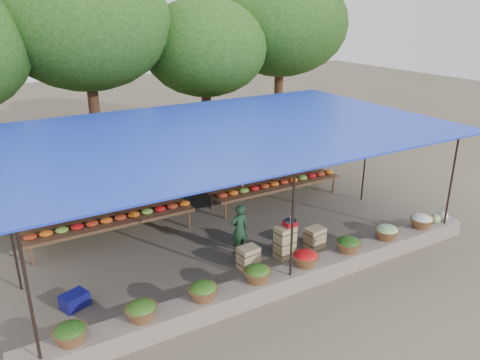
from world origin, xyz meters
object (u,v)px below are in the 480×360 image
crate_counter (284,245)px  weighing_scale (290,223)px  blue_crate_back (74,300)px  vendor_seated (239,230)px

crate_counter → weighing_scale: 0.56m
weighing_scale → blue_crate_back: bearing=174.8°
weighing_scale → blue_crate_back: (-4.85, 0.44, -0.70)m
crate_counter → blue_crate_back: bearing=174.6°
crate_counter → blue_crate_back: size_ratio=4.79×
vendor_seated → blue_crate_back: (-3.87, -0.23, -0.48)m
crate_counter → blue_crate_back: (-4.69, 0.44, -0.16)m
weighing_scale → blue_crate_back: weighing_scale is taller
vendor_seated → blue_crate_back: bearing=2.8°
weighing_scale → vendor_seated: 1.21m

